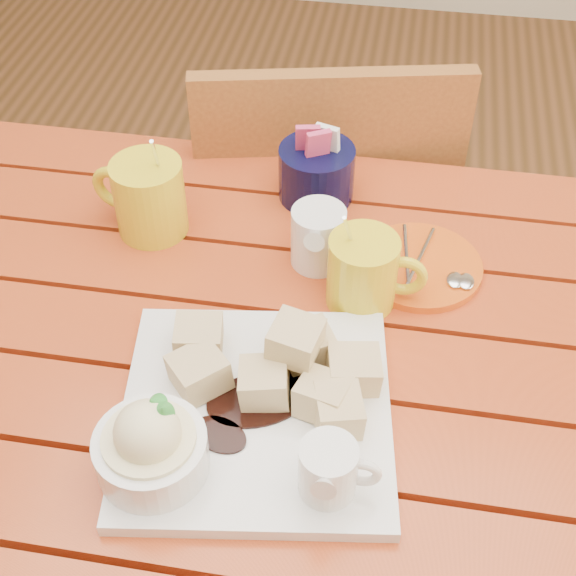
% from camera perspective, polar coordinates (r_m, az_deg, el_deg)
% --- Properties ---
extents(table, '(1.20, 0.79, 0.75)m').
position_cam_1_polar(table, '(1.03, -2.12, -8.04)').
color(table, maroon).
rests_on(table, ground).
extents(dessert_plate, '(0.32, 0.32, 0.12)m').
position_cam_1_polar(dessert_plate, '(0.84, -3.64, -8.99)').
color(dessert_plate, white).
rests_on(dessert_plate, table).
extents(coffee_mug_left, '(0.13, 0.09, 0.16)m').
position_cam_1_polar(coffee_mug_left, '(1.07, -9.97, 6.46)').
color(coffee_mug_left, yellow).
rests_on(coffee_mug_left, table).
extents(coffee_mug_right, '(0.12, 0.08, 0.14)m').
position_cam_1_polar(coffee_mug_right, '(0.96, 5.48, 1.21)').
color(coffee_mug_right, yellow).
rests_on(coffee_mug_right, table).
extents(cream_pitcher, '(0.10, 0.08, 0.08)m').
position_cam_1_polar(cream_pitcher, '(1.01, 2.28, 3.71)').
color(cream_pitcher, white).
rests_on(cream_pitcher, table).
extents(sugar_caddy, '(0.11, 0.11, 0.12)m').
position_cam_1_polar(sugar_caddy, '(1.12, 2.04, 8.27)').
color(sugar_caddy, black).
rests_on(sugar_caddy, table).
extents(orange_saucer, '(0.16, 0.16, 0.02)m').
position_cam_1_polar(orange_saucer, '(1.04, 9.39, 1.54)').
color(orange_saucer, '#D95312').
rests_on(orange_saucer, table).
extents(chair_far, '(0.49, 0.49, 0.88)m').
position_cam_1_polar(chair_far, '(1.48, 2.30, 4.01)').
color(chair_far, brown).
rests_on(chair_far, ground).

